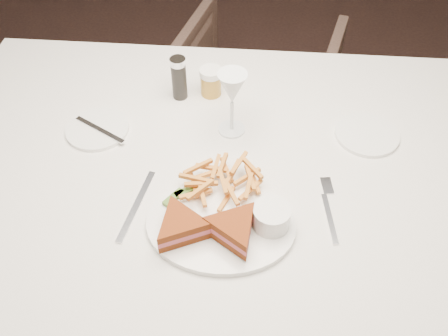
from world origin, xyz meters
TOP-DOWN VIEW (x-y plane):
  - ground at (0.00, 0.00)m, footprint 5.00×5.00m
  - table at (0.23, -0.27)m, footprint 1.53×1.07m
  - chair_far at (0.23, 0.58)m, footprint 0.70×0.67m
  - table_setting at (0.23, -0.33)m, footprint 0.84×0.61m

SIDE VIEW (x-z plane):
  - ground at x=0.00m, z-range 0.00..0.00m
  - chair_far at x=0.23m, z-range 0.00..0.63m
  - table at x=0.23m, z-range 0.00..0.75m
  - table_setting at x=0.23m, z-range 0.70..0.88m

